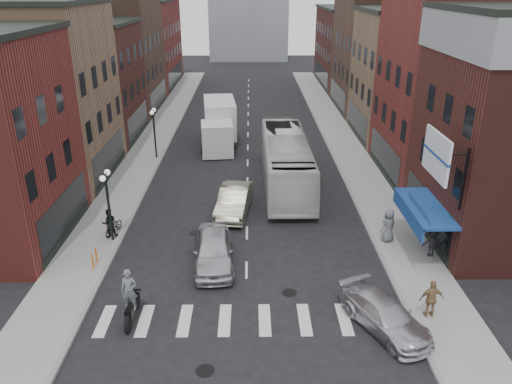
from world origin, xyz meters
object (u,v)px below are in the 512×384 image
sedan_left_near (213,250)px  ped_right_c (388,225)px  ped_right_b (432,299)px  parked_bicycle (114,226)px  box_truck (219,125)px  curb_car (385,315)px  ped_left_solo (109,223)px  ped_right_a (432,242)px  motorcycle_rider (130,297)px  streetlamp_far (154,124)px  sedan_left_far (234,201)px  billboard_sign (438,156)px  bike_rack (94,258)px  transit_bus (286,161)px  streetlamp_near (107,194)px

sedan_left_near → ped_right_c: 9.62m
ped_right_b → parked_bicycle: bearing=-29.6°
box_truck → curb_car: bearing=-77.8°
ped_left_solo → ped_right_a: (17.18, -2.32, -0.07)m
motorcycle_rider → ped_right_a: size_ratio=1.61×
box_truck → ped_right_a: box_truck is taller
streetlamp_far → sedan_left_far: bearing=-57.4°
billboard_sign → streetlamp_far: billboard_sign is taller
box_truck → motorcycle_rider: bearing=-101.1°
box_truck → sedan_left_near: size_ratio=1.78×
streetlamp_far → bike_rack: size_ratio=5.14×
streetlamp_far → ped_right_c: size_ratio=2.19×
billboard_sign → box_truck: size_ratio=0.42×
parked_bicycle → ped_left_solo: size_ratio=0.99×
bike_rack → sedan_left_far: bearing=43.2°
parked_bicycle → motorcycle_rider: bearing=-53.6°
ped_right_b → sedan_left_far: bearing=-53.9°
billboard_sign → box_truck: (-11.08, 21.26, -4.29)m
motorcycle_rider → transit_bus: transit_bus is taller
sedan_left_far → ped_right_b: ped_right_b is taller
streetlamp_near → ped_right_a: (16.96, -1.93, -2.00)m
bike_rack → transit_bus: size_ratio=0.06×
billboard_sign → transit_bus: (-5.89, 11.87, -4.34)m
billboard_sign → streetlamp_far: size_ratio=0.90×
bike_rack → curb_car: bearing=-20.3°
streetlamp_far → ped_right_b: (15.21, -21.01, -1.89)m
streetlamp_far → ped_right_c: streetlamp_far is taller
curb_car → streetlamp_far: bearing=94.3°
streetlamp_near → sedan_left_near: streetlamp_near is taller
sedan_left_near → ped_left_solo: bearing=150.1°
box_truck → sedan_left_far: 14.21m
ped_right_b → curb_car: bearing=14.0°
ped_right_a → ped_right_b: size_ratio=0.87×
box_truck → sedan_left_far: size_ratio=1.75×
ped_left_solo → ped_right_c: size_ratio=0.89×
bike_rack → ped_right_b: ped_right_b is taller
motorcycle_rider → ped_right_b: bearing=1.2°
parked_bicycle → bike_rack: bearing=-74.4°
ped_right_c → ped_right_b: bearing=61.9°
motorcycle_rider → parked_bicycle: (-2.67, 7.69, -0.57)m
parked_bicycle → ped_right_c: 15.26m
ped_left_solo → billboard_sign: bearing=147.2°
bike_rack → transit_bus: transit_bus is taller
streetlamp_far → box_truck: bearing=37.5°
streetlamp_far → bike_rack: bearing=-90.7°
motorcycle_rider → sedan_left_far: 11.37m
sedan_left_near → curb_car: bearing=-39.2°
sedan_left_far → ped_right_a: size_ratio=3.30×
curb_car → ped_right_a: size_ratio=2.96×
curb_car → parked_bicycle: size_ratio=2.75×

